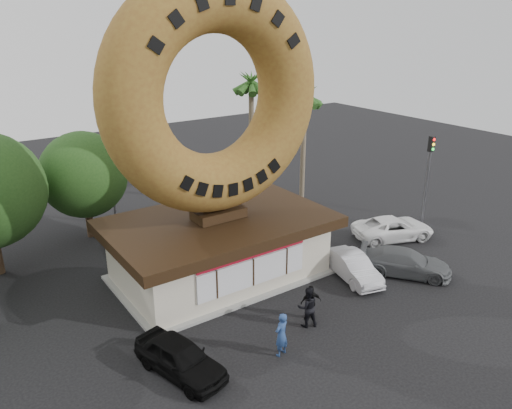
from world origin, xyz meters
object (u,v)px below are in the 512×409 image
Objects in this scene: donut_shop at (220,245)px; car_white at (393,228)px; person_center at (307,307)px; car_black at (180,358)px; person_left at (281,334)px; person_right at (311,302)px; car_silver at (353,267)px; traffic_signal at (428,171)px; car_grey at (405,262)px; street_lamp at (112,158)px; giant_donut at (215,96)px.

car_white is (11.21, -2.01, -1.07)m from donut_shop.
car_black is (-6.03, 0.36, -0.25)m from person_center.
car_black is (-3.85, 1.32, -0.26)m from person_left.
person_right is (2.71, 1.33, -0.13)m from person_left.
traffic_signal is at bearing 28.22° from car_silver.
car_white is at bearing -1.70° from car_black.
car_black is at bearing -33.87° from person_left.
donut_shop is 2.36× the size of car_grey.
car_white is at bearing -173.01° from person_left.
donut_shop is at bearing -55.23° from person_right.
car_grey is (2.62, -1.26, 0.02)m from car_silver.
street_lamp reaches higher than car_silver.
person_left is at bearing -33.49° from car_black.
giant_donut is 14.35m from car_white.
street_lamp reaches higher than person_center.
donut_shop is 5.97m from person_right.
car_black is at bearing -102.11° from street_lamp.
street_lamp is at bearing 131.19° from car_silver.
traffic_signal is at bearing -8.10° from donut_shop.
giant_donut is (0.00, 0.02, 7.66)m from donut_shop.
street_lamp is 16.46m from car_silver.
street_lamp is 16.49m from person_right.
giant_donut is 2.38× the size of car_grey.
giant_donut is 11.70m from car_black.
person_right is at bearing 130.36° from car_white.
car_silver is 2.91m from car_grey.
street_lamp is 4.21× the size of person_center.
person_center is (0.79, -6.12, -0.82)m from donut_shop.
car_white is (3.05, 3.44, 0.01)m from car_grey.
car_black is 10.89m from car_silver.
person_center reaches higher than car_silver.
traffic_signal is at bearing -141.69° from person_right.
car_silver is at bearing -165.46° from traffic_signal.
street_lamp is at bearing 100.50° from donut_shop.
car_grey is (10.01, -15.46, -3.79)m from street_lamp.
street_lamp reaches higher than person_right.
car_silver is at bearing -37.09° from donut_shop.
street_lamp is 16.73m from person_center.
person_center is 0.47× the size of car_silver.
car_black is 1.02× the size of car_silver.
car_silver is at bearing 130.68° from car_white.
donut_shop is 2.25× the size of car_white.
donut_shop reaches higher than car_grey.
giant_donut reaches higher than car_white.
donut_shop is at bearing 156.60° from car_silver.
person_left is at bearing -101.11° from giant_donut.
person_left reaches higher than car_grey.
car_silver is at bearing -62.50° from street_lamp.
donut_shop is 5.90× the size of person_center.
donut_shop is at bearing 171.90° from traffic_signal.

